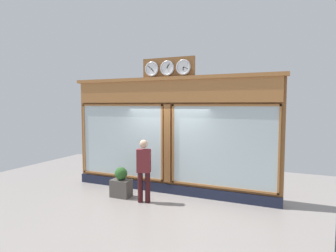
% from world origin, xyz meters
% --- Properties ---
extents(ground_plane, '(14.00, 14.00, 0.00)m').
position_xyz_m(ground_plane, '(0.00, 2.80, 0.00)').
color(ground_plane, gray).
extents(shop_facade, '(6.45, 0.42, 3.97)m').
position_xyz_m(shop_facade, '(-0.00, -0.12, 1.74)').
color(shop_facade, brown).
rests_on(shop_facade, ground_plane).
extents(pedestrian, '(0.41, 0.32, 1.69)m').
position_xyz_m(pedestrian, '(0.28, 0.97, 0.93)').
color(pedestrian, '#3A1316').
rests_on(pedestrian, ground_plane).
extents(planter_box, '(0.56, 0.36, 0.49)m').
position_xyz_m(planter_box, '(1.09, 0.83, 0.25)').
color(planter_box, '#4C4742').
rests_on(planter_box, ground_plane).
extents(planter_shrub, '(0.36, 0.36, 0.36)m').
position_xyz_m(planter_shrub, '(1.09, 0.83, 0.67)').
color(planter_shrub, '#285623').
rests_on(planter_shrub, planter_box).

